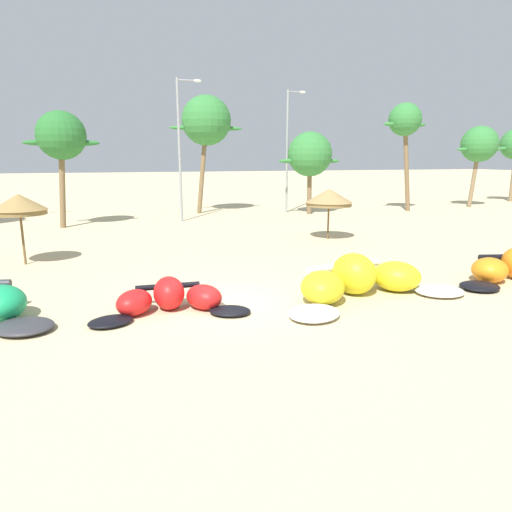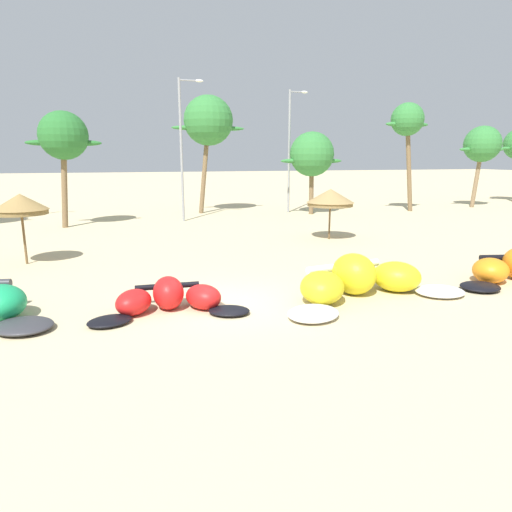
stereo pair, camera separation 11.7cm
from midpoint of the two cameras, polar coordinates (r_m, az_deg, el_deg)
name	(u,v)px [view 1 (the left image)]	position (r m, az deg, el deg)	size (l,w,h in m)	color
ground_plane	(231,303)	(14.21, -3.47, -5.97)	(260.00, 260.00, 0.00)	beige
kite_left_of_center	(170,299)	(13.58, -11.11, -5.38)	(4.78, 2.27, 0.99)	black
kite_center	(361,281)	(15.08, 12.92, -3.10)	(6.85, 3.68, 1.37)	white
beach_umbrella_middle	(19,204)	(21.24, -27.95, 5.81)	(2.21, 2.21, 3.00)	brown
beach_umbrella_near_palms	(329,197)	(25.18, 9.11, 7.34)	(2.61, 2.61, 2.79)	brown
palm_left	(61,137)	(31.55, -23.55, 13.67)	(4.53, 3.02, 7.32)	brown
palm_left_of_gap	(206,121)	(37.26, -6.42, 16.59)	(5.85, 3.90, 9.25)	brown
palm_center_left	(310,155)	(36.35, 6.74, 12.62)	(5.19, 3.46, 6.44)	brown
palm_center_right	(405,122)	(40.00, 18.28, 15.83)	(3.96, 2.64, 8.78)	brown
palm_right_of_gap	(479,145)	(46.07, 26.36, 12.50)	(4.79, 3.19, 7.22)	#7F6647
lamppost_east_center	(181,144)	(32.52, -9.57, 13.86)	(1.75, 0.24, 9.71)	gray
lamppost_east	(289,146)	(37.38, 4.05, 13.72)	(1.59, 0.24, 9.66)	gray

